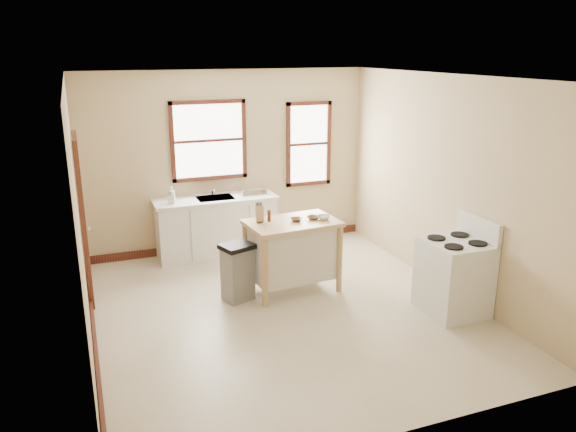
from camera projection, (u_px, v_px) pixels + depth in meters
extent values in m
plane|color=#C1B599|center=(284.00, 310.00, 6.92)|extent=(5.00, 5.00, 0.00)
plane|color=white|center=(284.00, 77.00, 6.11)|extent=(5.00, 5.00, 0.00)
cube|color=tan|center=(228.00, 162.00, 8.75)|extent=(4.50, 0.04, 2.80)
cube|color=tan|center=(79.00, 221.00, 5.75)|extent=(0.04, 5.00, 2.80)
cube|color=tan|center=(446.00, 185.00, 7.28)|extent=(0.04, 5.00, 2.80)
cube|color=#36150E|center=(83.00, 219.00, 7.03)|extent=(0.06, 0.90, 2.10)
cube|color=#36150E|center=(231.00, 243.00, 9.11)|extent=(4.50, 0.04, 0.12)
cube|color=#36150E|center=(95.00, 338.00, 6.14)|extent=(0.04, 5.00, 0.12)
cylinder|color=silver|center=(212.00, 188.00, 8.65)|extent=(0.03, 0.03, 0.22)
imported|color=#B2B2B2|center=(172.00, 195.00, 8.20)|extent=(0.11, 0.11, 0.25)
imported|color=#B2B2B2|center=(172.00, 197.00, 8.18)|extent=(0.11, 0.11, 0.19)
cylinder|color=#442612|center=(269.00, 216.00, 7.23)|extent=(0.05, 0.05, 0.15)
imported|color=brown|center=(296.00, 220.00, 7.25)|extent=(0.19, 0.19, 0.04)
imported|color=brown|center=(313.00, 218.00, 7.34)|extent=(0.22, 0.22, 0.04)
imported|color=white|center=(324.00, 217.00, 7.32)|extent=(0.17, 0.17, 0.05)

